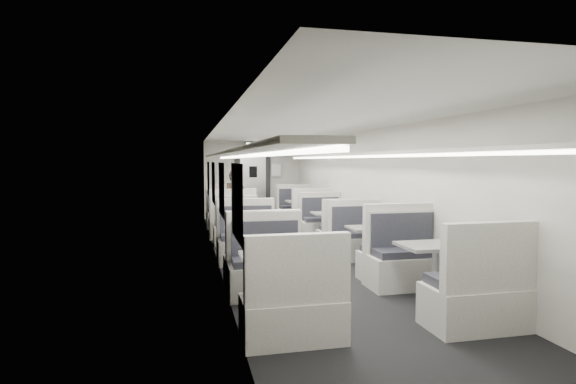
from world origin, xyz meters
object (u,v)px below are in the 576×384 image
passenger (235,202)px  booth_left_a (229,217)px  booth_right_d (436,274)px  exit_sign (255,145)px  booth_left_c (253,250)px  booth_right_a (303,214)px  booth_right_b (332,228)px  booth_left_d (278,284)px  vestibule_door (253,185)px  booth_right_c (374,247)px  booth_left_b (240,233)px

passenger → booth_left_a: bearing=119.4°
booth_right_d → exit_sign: bearing=96.7°
booth_left_c → booth_right_a: (2.00, 4.60, -0.00)m
booth_left_a → booth_left_c: booth_left_a is taller
booth_right_b → passenger: 2.66m
exit_sign → booth_left_d: bearing=-96.8°
vestibule_door → booth_left_c: bearing=-98.2°
booth_right_c → passenger: size_ratio=1.28×
vestibule_door → exit_sign: size_ratio=3.39×
booth_left_b → booth_right_b: 2.01m
booth_right_d → vestibule_door: vestibule_door is taller
booth_left_d → booth_right_c: bearing=42.9°
booth_left_d → exit_sign: size_ratio=3.34×
booth_left_c → passenger: passenger is taller
booth_right_d → vestibule_door: size_ratio=1.05×
booth_left_d → vestibule_door: vestibule_door is taller
booth_right_a → booth_right_d: bearing=-90.0°
passenger → vestibule_door: (0.87, 3.01, 0.25)m
booth_left_d → booth_right_a: bearing=73.1°
booth_left_c → booth_right_d: (2.00, -2.03, 0.02)m
booth_right_b → exit_sign: bearing=102.9°
passenger → booth_left_c: bearing=-86.1°
vestibule_door → booth_right_b: bearing=-78.3°
booth_left_a → vestibule_door: vestibule_door is taller
booth_left_a → passenger: passenger is taller
booth_left_a → booth_right_b: (2.00, -2.14, -0.03)m
booth_right_b → booth_right_c: size_ratio=0.99×
booth_left_c → booth_right_d: 2.85m
passenger → exit_sign: 3.05m
booth_left_d → booth_right_a: (2.00, 6.56, 0.00)m
booth_right_b → booth_right_d: (0.00, -4.13, 0.04)m
booth_left_a → booth_right_b: 2.93m
booth_left_d → booth_right_d: 2.00m
booth_left_b → booth_right_c: bearing=-44.9°
booth_left_b → booth_right_c: size_ratio=0.96×
booth_left_b → booth_left_c: booth_left_c is taller
booth_left_d → booth_right_a: booth_right_a is taller
booth_left_a → booth_right_b: bearing=-46.9°
booth_left_d → booth_right_c: (2.00, 1.86, -0.01)m
booth_left_d → booth_right_d: bearing=-1.8°
booth_right_b → booth_right_d: 4.13m
booth_left_c → booth_right_b: size_ratio=1.05×
booth_left_d → passenger: bearing=88.7°
booth_right_b → booth_right_c: 2.21m
booth_right_d → booth_left_a: bearing=107.7°
booth_left_a → booth_right_d: booth_right_d is taller
booth_left_b → booth_right_b: size_ratio=0.98×
booth_right_a → booth_right_c: size_ratio=1.04×
vestibule_door → booth_left_d: bearing=-96.4°
booth_right_a → booth_right_c: 4.71m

